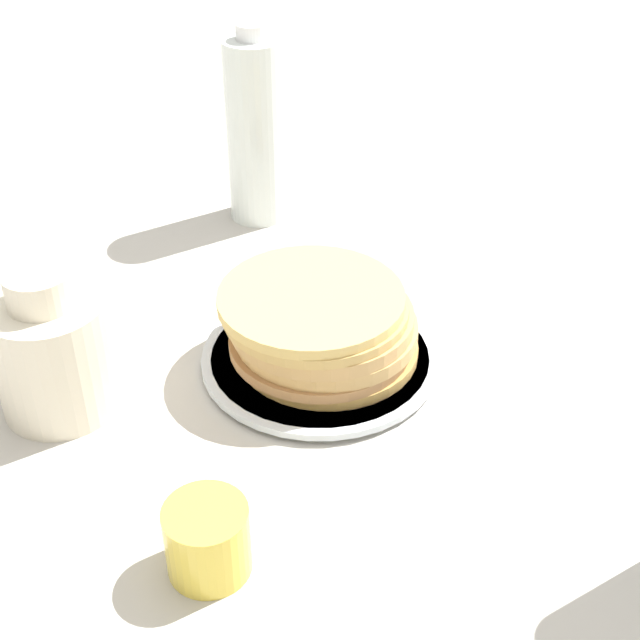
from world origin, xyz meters
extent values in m
plane|color=#BCB7AD|center=(0.00, 0.00, 0.00)|extent=(4.00, 4.00, 0.00)
cylinder|color=silver|center=(0.03, -0.02, 0.01)|extent=(0.22, 0.22, 0.01)
cylinder|color=silver|center=(0.03, -0.02, 0.01)|extent=(0.24, 0.24, 0.01)
cylinder|color=tan|center=(0.02, -0.02, 0.02)|extent=(0.18, 0.18, 0.01)
cylinder|color=#AF7C4C|center=(0.03, -0.02, 0.03)|extent=(0.18, 0.18, 0.01)
cylinder|color=tan|center=(0.02, -0.02, 0.04)|extent=(0.18, 0.18, 0.01)
cylinder|color=tan|center=(0.03, -0.02, 0.06)|extent=(0.18, 0.18, 0.01)
cylinder|color=tan|center=(0.03, -0.03, 0.07)|extent=(0.18, 0.18, 0.01)
cylinder|color=#D8B668|center=(0.03, -0.03, 0.08)|extent=(0.18, 0.18, 0.01)
cylinder|color=yellow|center=(0.29, 0.02, 0.03)|extent=(0.07, 0.07, 0.06)
cylinder|color=beige|center=(0.20, -0.21, 0.06)|extent=(0.11, 0.11, 0.11)
cylinder|color=beige|center=(0.20, -0.21, 0.13)|extent=(0.06, 0.06, 0.03)
cylinder|color=silver|center=(-0.21, -0.24, 0.11)|extent=(0.07, 0.07, 0.23)
cylinder|color=white|center=(-0.21, -0.24, 0.24)|extent=(0.04, 0.04, 0.02)
camera|label=1|loc=(0.65, 0.31, 0.55)|focal=50.00mm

